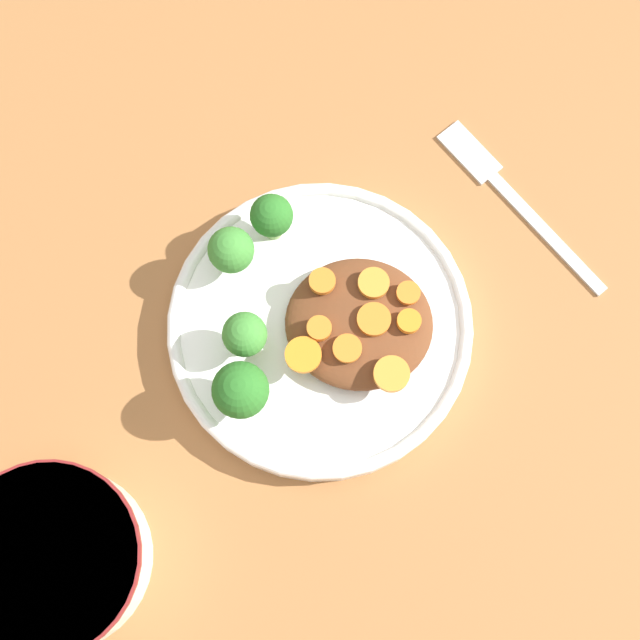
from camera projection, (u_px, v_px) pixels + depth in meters
ground_plane at (320, 332)px, 0.70m from camera, size 4.00×4.00×0.00m
plate at (320, 327)px, 0.69m from camera, size 0.24×0.24×0.03m
dip_bowl at (53, 558)px, 0.62m from camera, size 0.13×0.13×0.06m
stew_mound at (359, 327)px, 0.67m from camera, size 0.11×0.10×0.02m
broccoli_floret_0 at (231, 251)px, 0.67m from camera, size 0.04×0.04×0.05m
broccoli_floret_1 at (241, 391)px, 0.63m from camera, size 0.04×0.04×0.06m
broccoli_floret_2 at (245, 335)px, 0.65m from camera, size 0.03×0.03×0.05m
broccoli_floret_3 at (272, 217)px, 0.67m from camera, size 0.03×0.03×0.05m
carrot_slice_0 at (392, 374)px, 0.64m from camera, size 0.03×0.03×0.01m
carrot_slice_1 at (374, 320)px, 0.66m from camera, size 0.03×0.03×0.00m
carrot_slice_2 at (324, 329)px, 0.65m from camera, size 0.02×0.02×0.01m
carrot_slice_3 at (320, 281)px, 0.66m from camera, size 0.02×0.02×0.01m
carrot_slice_4 at (374, 283)px, 0.66m from camera, size 0.02×0.02×0.01m
carrot_slice_5 at (303, 355)px, 0.65m from camera, size 0.03×0.03×0.00m
carrot_slice_6 at (347, 348)px, 0.65m from camera, size 0.02×0.02×0.00m
carrot_slice_7 at (408, 293)px, 0.66m from camera, size 0.02×0.02×0.00m
carrot_slice_8 at (409, 323)px, 0.65m from camera, size 0.02×0.02×0.01m
fork at (507, 191)px, 0.73m from camera, size 0.14×0.15×0.01m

